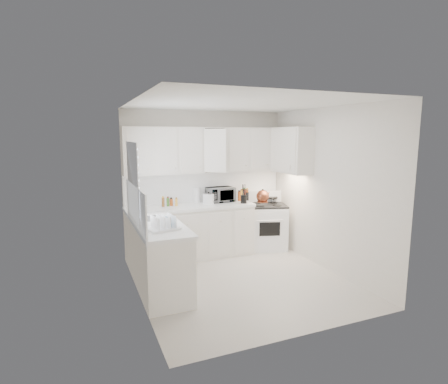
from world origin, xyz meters
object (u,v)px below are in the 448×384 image
utensil_crock (244,193)px  dish_rack (163,222)px  microwave (220,193)px  rice_cooker (209,198)px  stove (266,220)px  tea_kettle (263,195)px

utensil_crock → dish_rack: 2.16m
utensil_crock → microwave: bearing=137.2°
rice_cooker → stove: bearing=8.8°
stove → utensil_crock: size_ratio=3.06×
utensil_crock → dish_rack: (-1.76, -1.26, -0.07)m
tea_kettle → utensil_crock: size_ratio=0.80×
rice_cooker → utensil_crock: size_ratio=0.59×
tea_kettle → utensil_crock: bearing=173.6°
tea_kettle → microwave: size_ratio=0.60×
microwave → rice_cooker: size_ratio=2.27×
microwave → dish_rack: (-1.43, -1.56, -0.06)m
microwave → dish_rack: 2.12m
rice_cooker → utensil_crock: 0.63m
microwave → tea_kettle: bearing=-31.0°
stove → microwave: 1.06m
stove → rice_cooker: bearing=-166.4°
utensil_crock → dish_rack: utensil_crock is taller
tea_kettle → utensil_crock: (-0.37, 0.02, 0.06)m
microwave → dish_rack: bearing=-138.6°
stove → rice_cooker: rice_cooker is taller
rice_cooker → dish_rack: (-1.17, -1.47, 0.00)m
rice_cooker → utensil_crock: (0.59, -0.21, 0.07)m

